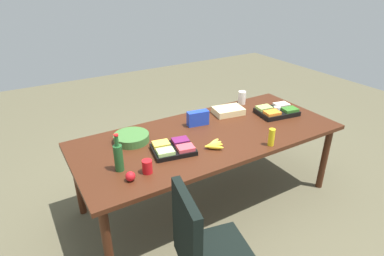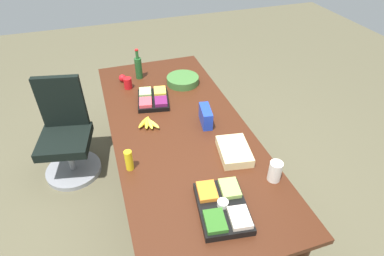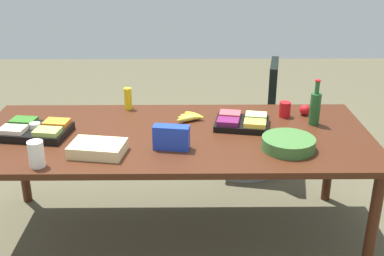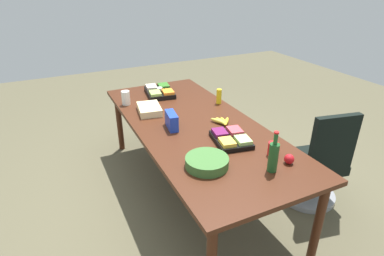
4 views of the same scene
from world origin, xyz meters
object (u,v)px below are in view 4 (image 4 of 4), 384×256
(banana_bunch, at_px, (222,121))
(sheet_cake, at_px, (149,109))
(wine_bottle, at_px, (273,156))
(office_chair, at_px, (316,168))
(red_solo_cup, at_px, (273,149))
(mayo_jar, at_px, (126,98))
(chip_bag_blue, at_px, (172,121))
(salad_bowl, at_px, (207,162))
(veggie_tray, at_px, (160,92))
(mustard_bottle, at_px, (219,96))
(apple_red, at_px, (289,159))
(conference_table, at_px, (194,130))
(fruit_platter, at_px, (231,139))

(banana_bunch, bearing_deg, sheet_cake, 43.79)
(wine_bottle, bearing_deg, office_chair, -69.89)
(office_chair, bearing_deg, red_solo_cup, 100.71)
(office_chair, bearing_deg, banana_bunch, 54.19)
(mayo_jar, bearing_deg, chip_bag_blue, -163.20)
(banana_bunch, xyz_separation_m, salad_bowl, (-0.59, 0.48, 0.01))
(wine_bottle, bearing_deg, veggie_tray, 5.41)
(wine_bottle, distance_m, mustard_bottle, 1.35)
(office_chair, xyz_separation_m, mayo_jar, (1.42, 1.45, 0.48))
(mayo_jar, distance_m, apple_red, 1.88)
(chip_bag_blue, bearing_deg, salad_bowl, 179.04)
(office_chair, relative_size, sheet_cake, 3.16)
(mayo_jar, height_order, sheet_cake, mayo_jar)
(apple_red, height_order, mustard_bottle, mustard_bottle)
(chip_bag_blue, distance_m, apple_red, 1.11)
(chip_bag_blue, bearing_deg, office_chair, -118.57)
(veggie_tray, distance_m, wine_bottle, 1.87)
(wine_bottle, bearing_deg, apple_red, -82.94)
(conference_table, xyz_separation_m, wine_bottle, (-0.96, -0.16, 0.19))
(office_chair, xyz_separation_m, fruit_platter, (0.19, 0.87, 0.44))
(mayo_jar, relative_size, wine_bottle, 0.48)
(red_solo_cup, relative_size, banana_bunch, 0.54)
(office_chair, height_order, mustard_bottle, office_chair)
(fruit_platter, bearing_deg, salad_bowl, 123.91)
(conference_table, height_order, office_chair, office_chair)
(conference_table, bearing_deg, mayo_jar, 30.95)
(banana_bunch, relative_size, salad_bowl, 0.62)
(office_chair, height_order, wine_bottle, wine_bottle)
(red_solo_cup, bearing_deg, mustard_bottle, -8.40)
(sheet_cake, height_order, apple_red, apple_red)
(fruit_platter, xyz_separation_m, mayo_jar, (1.23, 0.58, 0.04))
(chip_bag_blue, height_order, wine_bottle, wine_bottle)
(fruit_platter, height_order, mayo_jar, mayo_jar)
(mayo_jar, xyz_separation_m, banana_bunch, (-0.88, -0.70, -0.05))
(veggie_tray, distance_m, mayo_jar, 0.46)
(mustard_bottle, bearing_deg, fruit_platter, 156.67)
(conference_table, xyz_separation_m, sheet_cake, (0.45, 0.30, 0.10))
(wine_bottle, relative_size, apple_red, 4.20)
(fruit_platter, bearing_deg, wine_bottle, -175.71)
(fruit_platter, height_order, apple_red, apple_red)
(fruit_platter, height_order, banana_bunch, fruit_platter)
(red_solo_cup, bearing_deg, fruit_platter, 29.42)
(chip_bag_blue, relative_size, banana_bunch, 1.08)
(conference_table, distance_m, mayo_jar, 0.90)
(chip_bag_blue, bearing_deg, sheet_cake, 8.92)
(fruit_platter, bearing_deg, office_chair, -102.61)
(mustard_bottle, bearing_deg, sheet_cake, 82.94)
(sheet_cake, distance_m, banana_bunch, 0.78)
(fruit_platter, bearing_deg, conference_table, 14.68)
(chip_bag_blue, xyz_separation_m, banana_bunch, (-0.12, -0.47, -0.05))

